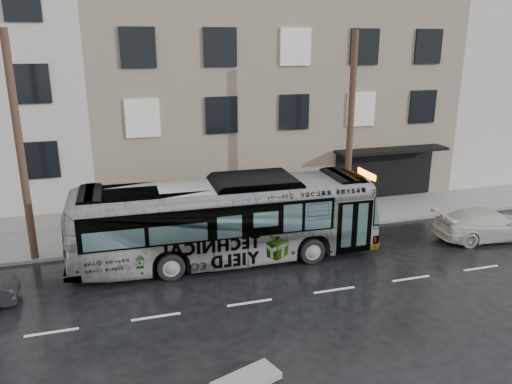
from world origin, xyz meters
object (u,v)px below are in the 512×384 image
Objects in this scene: utility_pole_front at (350,132)px; utility_pole_rear at (20,150)px; bus at (226,220)px; white_sedan at (488,224)px; sign_post at (367,198)px.

utility_pole_front is 14.00m from utility_pole_rear.
bus reaches higher than white_sedan.
utility_pole_rear reaches higher than sign_post.
utility_pole_front is 1.00× the size of utility_pole_rear.
utility_pole_rear is 20.14m from white_sedan.
utility_pole_rear is (-14.00, 0.00, 0.00)m from utility_pole_front.
utility_pole_front reaches higher than bus.
white_sedan is (19.48, -3.27, -3.95)m from utility_pole_rear.
utility_pole_rear is at bearing 86.34° from white_sedan.
bus is at bearing -162.23° from utility_pole_front.
sign_post reaches higher than white_sedan.
utility_pole_front reaches higher than sign_post.
white_sedan is (5.48, -3.27, -3.95)m from utility_pole_front.
sign_post is at bearing 59.10° from white_sedan.
sign_post is (15.10, 0.00, -3.30)m from utility_pole_rear.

